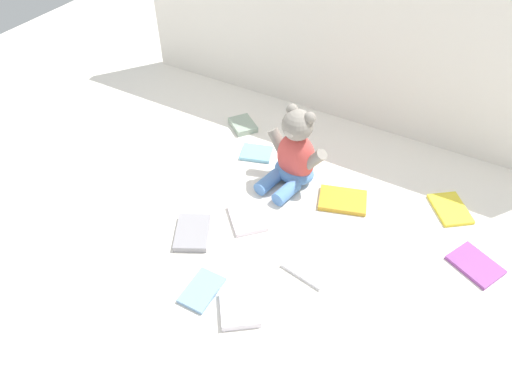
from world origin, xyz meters
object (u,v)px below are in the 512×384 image
book_case_0 (343,200)px  book_case_7 (202,290)px  book_case_3 (475,265)px  book_case_9 (310,266)px  teddy_bear (295,155)px  book_case_1 (450,209)px  book_case_5 (240,309)px  book_case_2 (243,125)px  book_case_8 (247,218)px  book_case_6 (193,233)px  book_case_4 (256,153)px

book_case_0 → book_case_7: 0.49m
book_case_3 → book_case_9: size_ratio=1.01×
book_case_9 → teddy_bear: bearing=43.5°
book_case_1 → book_case_9: 0.46m
book_case_7 → book_case_5: bearing=178.5°
teddy_bear → book_case_2: 0.32m
book_case_1 → book_case_9: (-0.26, -0.38, -0.00)m
book_case_0 → book_case_5: 0.46m
teddy_bear → book_case_2: teddy_bear is taller
teddy_bear → book_case_5: teddy_bear is taller
book_case_5 → book_case_8: bearing=80.4°
book_case_5 → book_case_1: bearing=22.1°
book_case_5 → book_case_6: 0.27m
book_case_1 → book_case_6: (-0.59, -0.44, 0.00)m
book_case_3 → book_case_6: book_case_6 is taller
book_case_2 → book_case_4: (0.12, -0.11, -0.00)m
book_case_3 → book_case_1: bearing=57.2°
book_case_4 → book_case_6: bearing=-15.2°
book_case_1 → book_case_8: (-0.49, -0.32, 0.00)m
teddy_bear → book_case_5: (0.10, -0.48, -0.08)m
book_case_1 → book_case_4: bearing=147.7°
book_case_5 → book_case_9: size_ratio=0.83×
book_case_2 → book_case_3: 0.85m
book_case_5 → book_case_9: 0.22m
teddy_bear → book_case_1: bearing=23.1°
book_case_7 → book_case_4: bearing=-75.7°
book_case_2 → book_case_6: book_case_2 is taller
book_case_2 → book_case_9: bearing=-96.7°
book_case_2 → book_case_4: size_ratio=1.00×
book_case_1 → book_case_4: book_case_4 is taller
book_case_7 → book_case_1: bearing=-129.8°
book_case_1 → book_case_5: book_case_5 is taller
book_case_1 → book_case_3: same height
book_case_5 → book_case_8: 0.29m
book_case_1 → book_case_7: 0.74m
book_case_0 → book_case_2: bearing=-129.7°
book_case_2 → book_case_4: 0.16m
book_case_6 → book_case_7: size_ratio=1.12×
book_case_1 → book_case_7: (-0.46, -0.58, 0.00)m
book_case_4 → book_case_9: 0.47m
book_case_3 → book_case_6: size_ratio=0.97×
teddy_bear → book_case_7: bearing=-80.7°
teddy_bear → book_case_9: 0.35m
book_case_3 → book_case_2: bearing=101.3°
book_case_0 → book_case_8: size_ratio=1.16×
book_case_3 → book_case_5: book_case_5 is taller
book_case_6 → book_case_2: bearing=77.2°
book_case_1 → book_case_6: size_ratio=1.00×
book_case_6 → book_case_9: 0.33m
teddy_bear → book_case_1: teddy_bear is taller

